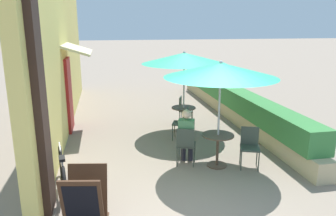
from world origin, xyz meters
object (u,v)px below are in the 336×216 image
cafe_chair_mid_left (183,121)px  bicycle_leaning (63,174)px  patio_umbrella_near (221,70)px  menu_board (85,198)px  patio_umbrella_mid (184,58)px  cafe_chair_near_left (250,144)px  patio_table_mid (183,115)px  cafe_chair_mid_right (184,108)px  patio_table_near (218,145)px  cafe_chair_near_right (186,143)px  seated_patron_near_right (186,134)px

cafe_chair_mid_left → bicycle_leaning: cafe_chair_mid_left is taller
patio_umbrella_near → menu_board: 3.60m
patio_umbrella_near → patio_umbrella_mid: (-0.16, 2.46, 0.00)m
cafe_chair_near_left → patio_table_mid: 2.75m
cafe_chair_near_left → cafe_chair_mid_right: size_ratio=1.00×
patio_umbrella_near → patio_table_near: bearing=108.4°
cafe_chair_near_right → patio_table_mid: cafe_chair_near_right is taller
patio_table_mid → menu_board: 4.83m
bicycle_leaning → seated_patron_near_right: bearing=9.1°
patio_umbrella_near → cafe_chair_mid_left: 2.42m
cafe_chair_near_left → patio_table_mid: bearing=-52.3°
patio_table_near → seated_patron_near_right: bearing=157.0°
patio_umbrella_mid → cafe_chair_mid_right: patio_umbrella_mid is taller
patio_table_mid → patio_table_near: bearing=-86.2°
patio_umbrella_near → cafe_chair_near_right: bearing=166.3°
patio_table_near → menu_board: bearing=-149.1°
bicycle_leaning → cafe_chair_mid_left: bearing=30.4°
patio_table_near → patio_umbrella_mid: (-0.16, 2.46, 1.62)m
cafe_chair_mid_left → menu_board: cafe_chair_mid_left is taller
cafe_chair_near_right → patio_umbrella_mid: bearing=97.6°
patio_umbrella_near → seated_patron_near_right: bearing=157.0°
cafe_chair_near_right → patio_umbrella_near: bearing=6.4°
seated_patron_near_right → menu_board: seated_patron_near_right is taller
patio_table_mid → cafe_chair_near_left: bearing=-72.4°
cafe_chair_near_left → bicycle_leaning: cafe_chair_near_left is taller
patio_umbrella_mid → cafe_chair_mid_left: 1.74m
cafe_chair_mid_right → patio_table_near: bearing=20.7°
patio_umbrella_mid → cafe_chair_mid_right: size_ratio=2.71×
patio_table_mid → cafe_chair_mid_left: 0.69m
patio_table_near → patio_umbrella_mid: patio_umbrella_mid is taller
patio_umbrella_near → cafe_chair_mid_right: 3.51m
patio_table_near → menu_board: 3.18m
cafe_chair_mid_left → patio_umbrella_mid: bearing=6.4°
cafe_chair_near_right → patio_umbrella_mid: patio_umbrella_mid is taller
seated_patron_near_right → cafe_chair_near_left: bearing=1.7°
bicycle_leaning → cafe_chair_near_right: bearing=7.2°
bicycle_leaning → patio_umbrella_mid: bearing=35.7°
cafe_chair_mid_right → seated_patron_near_right: bearing=8.3°
patio_umbrella_near → patio_table_mid: patio_umbrella_near is taller
patio_table_mid → cafe_chair_mid_right: bearing=75.4°
bicycle_leaning → menu_board: 1.13m
bicycle_leaning → menu_board: size_ratio=1.98×
patio_umbrella_near → cafe_chair_mid_left: bearing=100.6°
patio_umbrella_mid → cafe_chair_mid_left: size_ratio=2.71×
patio_umbrella_near → cafe_chair_mid_left: (-0.34, 1.79, -1.60)m
patio_umbrella_near → bicycle_leaning: bearing=-169.4°
patio_umbrella_near → cafe_chair_mid_right: patio_umbrella_near is taller
seated_patron_near_right → bicycle_leaning: seated_patron_near_right is taller
patio_umbrella_mid → cafe_chair_mid_left: (-0.17, -0.67, -1.60)m
patio_umbrella_near → menu_board: size_ratio=2.72×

